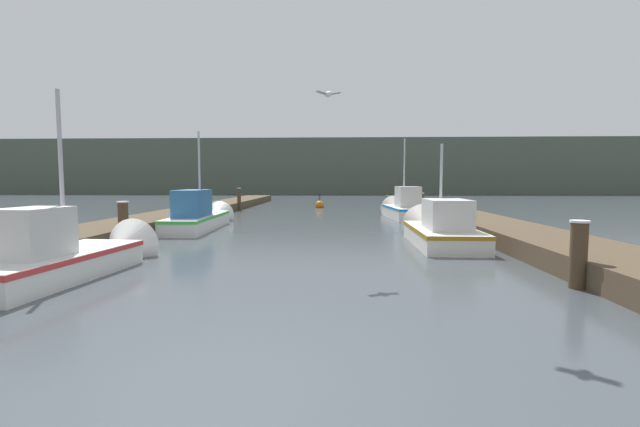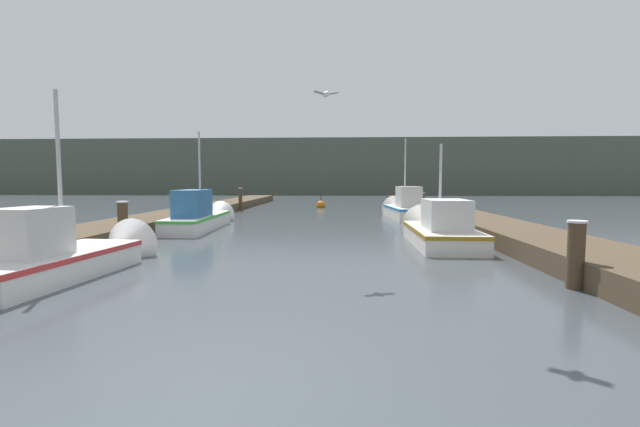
# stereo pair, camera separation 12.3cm
# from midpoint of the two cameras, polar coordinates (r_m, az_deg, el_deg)

# --- Properties ---
(ground_plane) EXTENTS (200.00, 200.00, 0.00)m
(ground_plane) POSITION_cam_midpoint_polar(r_m,az_deg,el_deg) (4.30, -12.75, -22.28)
(ground_plane) COLOR #3D4449
(dock_left) EXTENTS (2.24, 40.00, 0.49)m
(dock_left) POSITION_cam_midpoint_polar(r_m,az_deg,el_deg) (21.14, -18.24, -0.29)
(dock_left) COLOR #4C3D2B
(dock_left) RESTS_ON ground_plane
(dock_right) EXTENTS (2.24, 40.00, 0.49)m
(dock_right) POSITION_cam_midpoint_polar(r_m,az_deg,el_deg) (20.50, 17.77, -0.42)
(dock_right) COLOR #4C3D2B
(dock_right) RESTS_ON ground_plane
(distant_shore_ridge) EXTENTS (120.00, 16.00, 7.48)m
(distant_shore_ridge) POSITION_cam_midpoint_polar(r_m,az_deg,el_deg) (64.56, 1.58, 6.12)
(distant_shore_ridge) COLOR #4C5647
(distant_shore_ridge) RESTS_ON ground_plane
(fishing_boat_0) EXTENTS (1.83, 4.68, 4.11)m
(fishing_boat_0) POSITION_cam_midpoint_polar(r_m,az_deg,el_deg) (10.17, -30.25, -4.76)
(fishing_boat_0) COLOR silver
(fishing_boat_0) RESTS_ON ground_plane
(fishing_boat_1) EXTENTS (1.74, 5.02, 3.53)m
(fishing_boat_1) POSITION_cam_midpoint_polar(r_m,az_deg,el_deg) (13.71, 15.18, -1.98)
(fishing_boat_1) COLOR silver
(fishing_boat_1) RESTS_ON ground_plane
(fishing_boat_2) EXTENTS (1.57, 6.20, 4.16)m
(fishing_boat_2) POSITION_cam_midpoint_polar(r_m,az_deg,el_deg) (17.76, -15.68, -0.31)
(fishing_boat_2) COLOR silver
(fishing_boat_2) RESTS_ON ground_plane
(fishing_boat_3) EXTENTS (1.90, 5.05, 4.43)m
(fishing_boat_3) POSITION_cam_midpoint_polar(r_m,az_deg,el_deg) (22.31, 10.86, 0.69)
(fishing_boat_3) COLOR silver
(fishing_boat_3) RESTS_ON ground_plane
(mooring_piling_0) EXTENTS (0.27, 0.27, 1.43)m
(mooring_piling_0) POSITION_cam_midpoint_polar(r_m,az_deg,el_deg) (27.38, -10.86, 1.90)
(mooring_piling_0) COLOR #473523
(mooring_piling_0) RESTS_ON ground_plane
(mooring_piling_1) EXTENTS (0.33, 0.33, 1.32)m
(mooring_piling_1) POSITION_cam_midpoint_polar(r_m,az_deg,el_deg) (13.60, -24.97, -1.25)
(mooring_piling_1) COLOR #473523
(mooring_piling_1) RESTS_ON ground_plane
(mooring_piling_2) EXTENTS (0.33, 0.33, 1.22)m
(mooring_piling_2) POSITION_cam_midpoint_polar(r_m,az_deg,el_deg) (8.86, 30.87, -4.67)
(mooring_piling_2) COLOR #473523
(mooring_piling_2) RESTS_ON ground_plane
(mooring_piling_3) EXTENTS (0.25, 0.25, 1.25)m
(mooring_piling_3) POSITION_cam_midpoint_polar(r_m,az_deg,el_deg) (23.37, 13.24, 1.20)
(mooring_piling_3) COLOR #473523
(mooring_piling_3) RESTS_ON ground_plane
(channel_buoy) EXTENTS (0.63, 0.63, 1.13)m
(channel_buoy) POSITION_cam_midpoint_polar(r_m,az_deg,el_deg) (29.70, -0.17, 1.13)
(channel_buoy) COLOR #BF6513
(channel_buoy) RESTS_ON ground_plane
(seagull_1) EXTENTS (0.55, 0.31, 0.12)m
(seagull_1) POSITION_cam_midpoint_polar(r_m,az_deg,el_deg) (9.69, 0.75, 15.63)
(seagull_1) COLOR white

